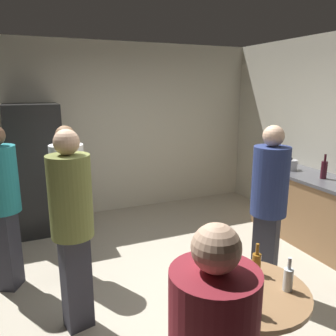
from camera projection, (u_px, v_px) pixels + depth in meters
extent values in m
cube|color=#B2A893|center=(164.00, 303.00, 3.32)|extent=(5.20, 5.20, 0.10)
cube|color=beige|center=(100.00, 130.00, 5.34)|extent=(5.32, 0.06, 2.70)
cube|color=black|center=(36.00, 170.00, 4.68)|extent=(0.70, 0.65, 1.80)
cube|color=#262628|center=(54.00, 167.00, 4.44)|extent=(0.03, 0.03, 0.60)
cube|color=olive|center=(310.00, 210.00, 4.47)|extent=(0.60, 1.67, 0.86)
cube|color=#4C4C51|center=(313.00, 177.00, 4.36)|extent=(0.64, 1.71, 0.04)
cylinder|color=#B2B2B7|center=(291.00, 165.00, 4.65)|extent=(0.17, 0.17, 0.14)
sphere|color=black|center=(291.00, 159.00, 4.62)|extent=(0.04, 0.04, 0.04)
cone|color=#B2B2B7|center=(297.00, 163.00, 4.69)|extent=(0.09, 0.04, 0.06)
cylinder|color=#3F141E|center=(324.00, 170.00, 4.20)|extent=(0.08, 0.08, 0.22)
cylinder|color=#3F141E|center=(325.00, 158.00, 4.16)|extent=(0.03, 0.03, 0.09)
cylinder|color=olive|center=(248.00, 291.00, 2.21)|extent=(0.80, 0.80, 0.03)
cylinder|color=#8C5919|center=(256.00, 264.00, 2.37)|extent=(0.06, 0.06, 0.15)
cylinder|color=#8C5919|center=(257.00, 249.00, 2.34)|extent=(0.02, 0.02, 0.08)
cylinder|color=#593314|center=(238.00, 291.00, 2.06)|extent=(0.06, 0.06, 0.15)
cylinder|color=#593314|center=(239.00, 274.00, 2.03)|extent=(0.02, 0.02, 0.08)
cylinder|color=#26662D|center=(254.00, 302.00, 1.95)|extent=(0.06, 0.06, 0.15)
cylinder|color=#26662D|center=(255.00, 285.00, 1.92)|extent=(0.02, 0.02, 0.08)
cylinder|color=silver|center=(288.00, 280.00, 2.18)|extent=(0.06, 0.06, 0.15)
cylinder|color=silver|center=(290.00, 264.00, 2.15)|extent=(0.02, 0.02, 0.08)
cylinder|color=white|center=(205.00, 272.00, 2.30)|extent=(0.08, 0.08, 0.11)
cube|color=#2D2D38|center=(8.00, 250.00, 3.42)|extent=(0.25, 0.27, 0.82)
cylinder|color=#1E727A|center=(0.00, 180.00, 3.24)|extent=(0.46, 0.46, 0.65)
cube|color=#2D2D38|center=(76.00, 282.00, 2.84)|extent=(0.25, 0.22, 0.84)
cylinder|color=olive|center=(70.00, 197.00, 2.66)|extent=(0.41, 0.41, 0.67)
sphere|color=#D8AD8C|center=(66.00, 142.00, 2.56)|extent=(0.20, 0.20, 0.20)
cube|color=#2D2D38|center=(73.00, 241.00, 3.63)|extent=(0.27, 0.25, 0.81)
cylinder|color=white|center=(68.00, 176.00, 3.45)|extent=(0.46, 0.46, 0.64)
sphere|color=#8C6647|center=(65.00, 135.00, 3.36)|extent=(0.19, 0.19, 0.19)
sphere|color=#D8AD8C|center=(216.00, 248.00, 1.19)|extent=(0.18, 0.18, 0.18)
cube|color=#2D2D38|center=(265.00, 253.00, 3.34)|extent=(0.26, 0.28, 0.83)
cylinder|color=navy|center=(270.00, 181.00, 3.16)|extent=(0.47, 0.47, 0.66)
sphere|color=#D8AD8C|center=(274.00, 136.00, 3.06)|extent=(0.20, 0.20, 0.20)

